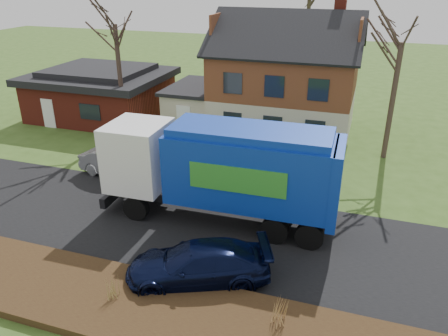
% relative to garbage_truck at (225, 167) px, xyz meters
% --- Properties ---
extents(ground, '(120.00, 120.00, 0.00)m').
position_rel_garbage_truck_xyz_m(ground, '(-1.89, -1.16, -2.59)').
color(ground, '#36531B').
rests_on(ground, ground).
extents(road, '(80.00, 7.00, 0.02)m').
position_rel_garbage_truck_xyz_m(road, '(-1.89, -1.16, -2.58)').
color(road, black).
rests_on(road, ground).
extents(mulch_verge, '(80.00, 3.50, 0.30)m').
position_rel_garbage_truck_xyz_m(mulch_verge, '(-1.89, -6.46, -2.44)').
color(mulch_verge, black).
rests_on(mulch_verge, ground).
extents(main_house, '(12.95, 8.95, 9.26)m').
position_rel_garbage_truck_xyz_m(main_house, '(-0.40, 12.75, 1.44)').
color(main_house, beige).
rests_on(main_house, ground).
extents(ranch_house, '(9.80, 8.20, 3.70)m').
position_rel_garbage_truck_xyz_m(ranch_house, '(-13.89, 11.84, -0.77)').
color(ranch_house, maroon).
rests_on(ranch_house, ground).
extents(garbage_truck, '(10.53, 3.04, 4.48)m').
position_rel_garbage_truck_xyz_m(garbage_truck, '(0.00, 0.00, 0.00)').
color(garbage_truck, black).
rests_on(garbage_truck, ground).
extents(silver_sedan, '(4.81, 2.32, 1.52)m').
position_rel_garbage_truck_xyz_m(silver_sedan, '(-6.86, 2.53, -1.83)').
color(silver_sedan, '#A7ABAF').
rests_on(silver_sedan, ground).
extents(navy_wagon, '(5.58, 3.99, 1.50)m').
position_rel_garbage_truck_xyz_m(navy_wagon, '(0.46, -4.42, -1.83)').
color(navy_wagon, black).
rests_on(navy_wagon, ground).
extents(tree_front_west, '(3.39, 3.39, 10.07)m').
position_rel_garbage_truck_xyz_m(tree_front_west, '(-10.17, 8.72, 5.71)').
color(tree_front_west, '#3C2C24').
rests_on(tree_front_west, ground).
extents(tree_front_east, '(3.48, 3.48, 9.67)m').
position_rel_garbage_truck_xyz_m(tree_front_east, '(6.86, 9.91, 5.28)').
color(tree_front_east, '#46342A').
rests_on(tree_front_east, ground).
extents(grass_clump_mid, '(0.31, 0.25, 0.86)m').
position_rel_garbage_truck_xyz_m(grass_clump_mid, '(-1.80, -6.46, -1.86)').
color(grass_clump_mid, olive).
rests_on(grass_clump_mid, mulch_verge).
extents(grass_clump_east, '(0.39, 0.32, 0.96)m').
position_rel_garbage_truck_xyz_m(grass_clump_east, '(3.68, -5.90, -1.80)').
color(grass_clump_east, '#AE844C').
rests_on(grass_clump_east, mulch_verge).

